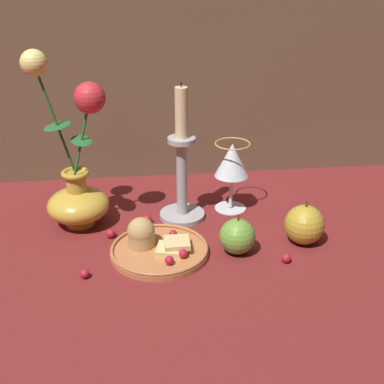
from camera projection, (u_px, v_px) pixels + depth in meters
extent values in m
plane|color=maroon|center=(187.00, 238.00, 1.07)|extent=(2.40, 2.40, 0.00)
cylinder|color=gold|center=(80.00, 222.00, 1.12)|extent=(0.06, 0.06, 0.01)
ellipsoid|color=gold|center=(78.00, 205.00, 1.10)|extent=(0.13, 0.13, 0.07)
cylinder|color=gold|center=(76.00, 184.00, 1.08)|extent=(0.04, 0.04, 0.05)
torus|color=gold|center=(75.00, 173.00, 1.07)|extent=(0.06, 0.06, 0.01)
cylinder|color=#23662D|center=(55.00, 121.00, 1.02)|extent=(0.06, 0.01, 0.22)
ellipsoid|color=#23662D|center=(57.00, 126.00, 1.02)|extent=(0.07, 0.08, 0.00)
sphere|color=#EFD67A|center=(34.00, 63.00, 0.97)|extent=(0.05, 0.05, 0.05)
cylinder|color=#23662D|center=(82.00, 137.00, 1.03)|extent=(0.05, 0.02, 0.16)
ellipsoid|color=#23662D|center=(81.00, 141.00, 1.03)|extent=(0.06, 0.08, 0.00)
sphere|color=red|center=(90.00, 98.00, 0.99)|extent=(0.06, 0.06, 0.06)
cylinder|color=#B77042|center=(159.00, 252.00, 1.01)|extent=(0.19, 0.19, 0.01)
torus|color=#B77042|center=(159.00, 248.00, 1.01)|extent=(0.18, 0.18, 0.01)
cylinder|color=tan|center=(141.00, 238.00, 1.01)|extent=(0.05, 0.05, 0.03)
sphere|color=tan|center=(141.00, 231.00, 1.01)|extent=(0.05, 0.05, 0.05)
cube|color=#DBBC7A|center=(170.00, 249.00, 1.00)|extent=(0.06, 0.06, 0.01)
cube|color=#DBBC7A|center=(177.00, 243.00, 1.00)|extent=(0.05, 0.05, 0.01)
sphere|color=#AD192D|center=(169.00, 260.00, 0.96)|extent=(0.02, 0.02, 0.02)
sphere|color=#AD192D|center=(183.00, 254.00, 0.98)|extent=(0.02, 0.02, 0.02)
sphere|color=#AD192D|center=(182.00, 246.00, 1.00)|extent=(0.01, 0.01, 0.01)
sphere|color=#AD192D|center=(183.00, 241.00, 1.02)|extent=(0.01, 0.01, 0.01)
sphere|color=#AD192D|center=(173.00, 234.00, 1.04)|extent=(0.02, 0.02, 0.02)
cylinder|color=silver|center=(230.00, 208.00, 1.18)|extent=(0.07, 0.07, 0.00)
cylinder|color=silver|center=(231.00, 191.00, 1.16)|extent=(0.01, 0.01, 0.08)
cone|color=silver|center=(232.00, 160.00, 1.13)|extent=(0.07, 0.07, 0.07)
cone|color=#E5CC66|center=(232.00, 165.00, 1.14)|extent=(0.06, 0.06, 0.05)
torus|color=gold|center=(233.00, 144.00, 1.12)|extent=(0.08, 0.08, 0.00)
cylinder|color=#A3A3A8|center=(181.00, 215.00, 1.14)|extent=(0.10, 0.10, 0.01)
cylinder|color=#A3A3A8|center=(181.00, 179.00, 1.11)|extent=(0.02, 0.02, 0.16)
cylinder|color=#A3A3A8|center=(180.00, 140.00, 1.07)|extent=(0.06, 0.06, 0.01)
cylinder|color=beige|center=(180.00, 113.00, 1.05)|extent=(0.03, 0.03, 0.10)
cylinder|color=black|center=(180.00, 85.00, 1.02)|extent=(0.00, 0.00, 0.01)
sphere|color=#B2932D|center=(304.00, 225.00, 1.03)|extent=(0.08, 0.08, 0.08)
cylinder|color=#4C3319|center=(306.00, 204.00, 1.02)|extent=(0.00, 0.00, 0.01)
sphere|color=#669938|center=(237.00, 236.00, 1.00)|extent=(0.07, 0.07, 0.07)
cylinder|color=#4C3319|center=(238.00, 217.00, 0.99)|extent=(0.00, 0.00, 0.01)
sphere|color=#AD192D|center=(289.00, 222.00, 1.11)|extent=(0.02, 0.02, 0.02)
sphere|color=#AD192D|center=(286.00, 258.00, 0.98)|extent=(0.02, 0.02, 0.02)
sphere|color=#AD192D|center=(111.00, 234.00, 1.06)|extent=(0.02, 0.02, 0.02)
sphere|color=#AD192D|center=(85.00, 274.00, 0.94)|extent=(0.02, 0.02, 0.02)
sphere|color=#AD192D|center=(147.00, 219.00, 1.12)|extent=(0.02, 0.02, 0.02)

